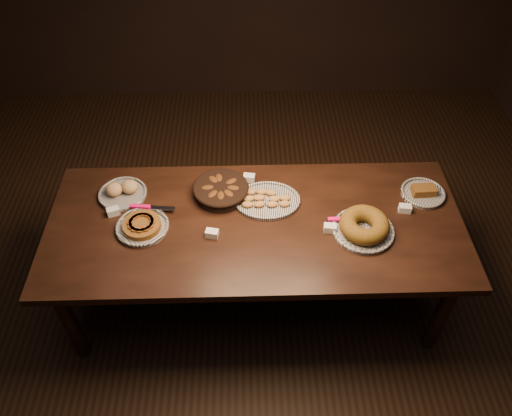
{
  "coord_description": "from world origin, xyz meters",
  "views": [
    {
      "loc": [
        -0.05,
        -1.92,
        2.87
      ],
      "look_at": [
        0.01,
        0.05,
        0.82
      ],
      "focal_mm": 35.0,
      "sensor_mm": 36.0,
      "label": 1
    }
  ],
  "objects_px": {
    "madeleine_platter": "(267,200)",
    "bundt_cake_plate": "(364,226)",
    "apple_tart_plate": "(142,226)",
    "buffet_table": "(255,231)"
  },
  "relations": [
    {
      "from": "buffet_table",
      "to": "apple_tart_plate",
      "type": "bearing_deg",
      "value": -177.78
    },
    {
      "from": "apple_tart_plate",
      "to": "buffet_table",
      "type": "bearing_deg",
      "value": 1.05
    },
    {
      "from": "buffet_table",
      "to": "apple_tart_plate",
      "type": "distance_m",
      "value": 0.65
    },
    {
      "from": "apple_tart_plate",
      "to": "bundt_cake_plate",
      "type": "distance_m",
      "value": 1.25
    },
    {
      "from": "buffet_table",
      "to": "madeleine_platter",
      "type": "xyz_separation_m",
      "value": [
        0.07,
        0.17,
        0.09
      ]
    },
    {
      "from": "madeleine_platter",
      "to": "bundt_cake_plate",
      "type": "distance_m",
      "value": 0.59
    },
    {
      "from": "madeleine_platter",
      "to": "bundt_cake_plate",
      "type": "xyz_separation_m",
      "value": [
        0.53,
        -0.25,
        0.03
      ]
    },
    {
      "from": "madeleine_platter",
      "to": "bundt_cake_plate",
      "type": "bearing_deg",
      "value": -45.19
    },
    {
      "from": "apple_tart_plate",
      "to": "madeleine_platter",
      "type": "distance_m",
      "value": 0.74
    },
    {
      "from": "apple_tart_plate",
      "to": "madeleine_platter",
      "type": "height_order",
      "value": "apple_tart_plate"
    }
  ]
}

